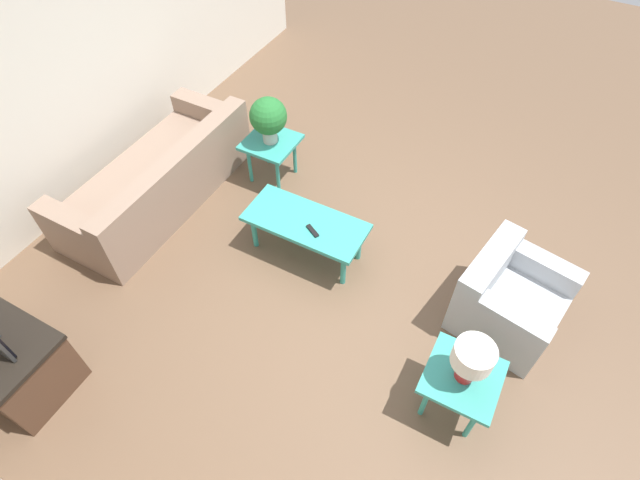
{
  "coord_description": "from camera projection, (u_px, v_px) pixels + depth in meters",
  "views": [
    {
      "loc": [
        -1.03,
        2.8,
        3.8
      ],
      "look_at": [
        0.27,
        0.38,
        0.55
      ],
      "focal_mm": 28.0,
      "sensor_mm": 36.0,
      "label": 1
    }
  ],
  "objects": [
    {
      "name": "ground_plane",
      "position": [
        363.0,
        260.0,
        4.81
      ],
      "size": [
        14.0,
        14.0,
        0.0
      ],
      "primitive_type": "plane",
      "color": "brown"
    },
    {
      "name": "wall_right",
      "position": [
        79.0,
        52.0,
        4.71
      ],
      "size": [
        0.12,
        7.2,
        2.7
      ],
      "color": "silver",
      "rests_on": "ground_plane"
    },
    {
      "name": "sofa",
      "position": [
        159.0,
        180.0,
        5.14
      ],
      "size": [
        0.9,
        2.17,
        0.71
      ],
      "rotation": [
        0.0,
        0.0,
        1.57
      ],
      "color": "gray",
      "rests_on": "ground_plane"
    },
    {
      "name": "armchair",
      "position": [
        507.0,
        299.0,
        4.18
      ],
      "size": [
        0.9,
        0.94,
        0.7
      ],
      "rotation": [
        0.0,
        0.0,
        -1.76
      ],
      "color": "#A8ADB2",
      "rests_on": "ground_plane"
    },
    {
      "name": "coffee_table",
      "position": [
        306.0,
        225.0,
        4.59
      ],
      "size": [
        1.13,
        0.51,
        0.44
      ],
      "color": "teal",
      "rests_on": "ground_plane"
    },
    {
      "name": "side_table_plant",
      "position": [
        271.0,
        146.0,
        5.26
      ],
      "size": [
        0.53,
        0.53,
        0.49
      ],
      "color": "teal",
      "rests_on": "ground_plane"
    },
    {
      "name": "side_table_lamp",
      "position": [
        461.0,
        380.0,
        3.57
      ],
      "size": [
        0.53,
        0.53,
        0.49
      ],
      "color": "teal",
      "rests_on": "ground_plane"
    },
    {
      "name": "potted_plant",
      "position": [
        268.0,
        117.0,
        4.98
      ],
      "size": [
        0.38,
        0.38,
        0.5
      ],
      "color": "#B2ADA3",
      "rests_on": "side_table_plant"
    },
    {
      "name": "table_lamp",
      "position": [
        472.0,
        359.0,
        3.32
      ],
      "size": [
        0.28,
        0.28,
        0.38
      ],
      "color": "red",
      "rests_on": "side_table_lamp"
    },
    {
      "name": "remote_control",
      "position": [
        313.0,
        231.0,
        4.46
      ],
      "size": [
        0.16,
        0.11,
        0.02
      ],
      "color": "black",
      "rests_on": "coffee_table"
    }
  ]
}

